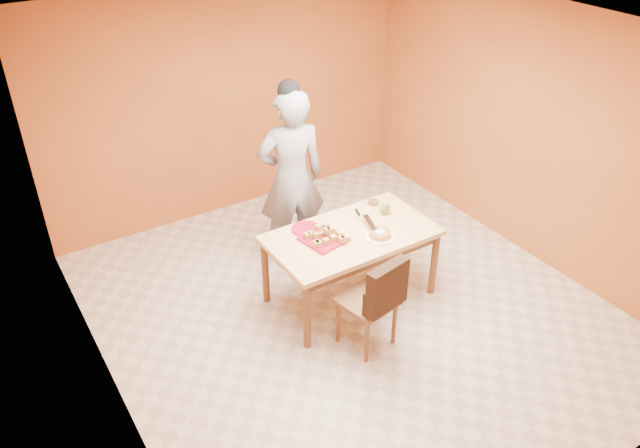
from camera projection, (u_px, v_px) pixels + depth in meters
floor at (351, 310)px, 6.14m from camera, size 5.00×5.00×0.00m
ceiling at (360, 34)px, 4.70m from camera, size 5.00×5.00×0.00m
wall_back at (231, 102)px, 7.21m from camera, size 4.50×0.00×4.50m
wall_left at (95, 273)px, 4.40m from camera, size 0.00×5.00×5.00m
wall_right at (533, 134)px, 6.44m from camera, size 0.00×5.00×5.00m
dining_table at (351, 242)px, 5.97m from camera, size 1.60×0.90×0.76m
dining_chair at (369, 300)px, 5.48m from camera, size 0.53×0.59×0.98m
pastry_pile at (324, 233)px, 5.78m from camera, size 0.33×0.33×0.11m
person at (291, 179)px, 6.40m from camera, size 0.80×0.62×1.95m
pastry_platter at (324, 239)px, 5.82m from camera, size 0.42×0.42×0.02m
red_dinner_plate at (306, 229)px, 5.97m from camera, size 0.35×0.35×0.02m
white_cake_plate at (380, 236)px, 5.86m from camera, size 0.30×0.30×0.01m
sponge_cake at (380, 234)px, 5.85m from camera, size 0.26×0.26×0.05m
cake_server at (370, 222)px, 5.96m from camera, size 0.14×0.30×0.01m
egg_ornament at (385, 208)px, 6.19m from camera, size 0.13×0.11×0.13m
magenta_glass at (385, 208)px, 6.22m from camera, size 0.08×0.08×0.10m
checker_tin at (373, 202)px, 6.39m from camera, size 0.12×0.12×0.03m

